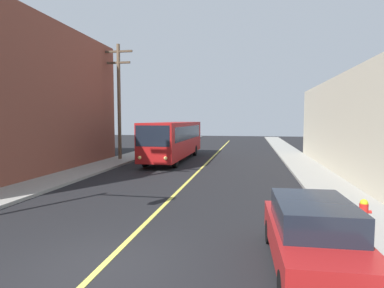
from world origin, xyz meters
TOP-DOWN VIEW (x-y plane):
  - ground_plane at (0.00, 0.00)m, footprint 120.00×120.00m
  - sidewalk_left at (-7.25, 10.00)m, footprint 2.50×90.00m
  - sidewalk_right at (7.25, 10.00)m, footprint 2.50×90.00m
  - lane_stripe_center at (0.00, 15.00)m, footprint 0.16×60.00m
  - city_bus at (-2.96, 19.41)m, footprint 2.61×12.17m
  - parked_car_red at (4.80, 0.78)m, footprint 1.94×4.45m
  - utility_pole_mid at (-7.38, 18.29)m, footprint 2.40×0.28m
  - fire_hydrant at (6.85, 3.79)m, footprint 0.44×0.26m

SIDE VIEW (x-z plane):
  - ground_plane at x=0.00m, z-range 0.00..0.00m
  - lane_stripe_center at x=0.00m, z-range 0.00..0.01m
  - sidewalk_left at x=-7.25m, z-range 0.00..0.15m
  - sidewalk_right at x=7.25m, z-range 0.00..0.15m
  - fire_hydrant at x=6.85m, z-range 0.16..1.00m
  - parked_car_red at x=4.80m, z-range 0.03..1.65m
  - city_bus at x=-2.96m, z-range 0.22..3.42m
  - utility_pole_mid at x=-7.38m, z-range 0.64..10.08m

